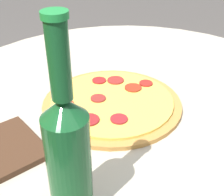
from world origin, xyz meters
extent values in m
cylinder|color=#B2A893|center=(0.00, 0.00, 0.73)|extent=(1.02, 1.02, 0.02)
cylinder|color=#B77F3D|center=(-0.04, 0.06, 0.75)|extent=(0.32, 0.32, 0.01)
cylinder|color=#E0BC4C|center=(-0.04, 0.06, 0.75)|extent=(0.28, 0.28, 0.01)
cylinder|color=maroon|center=(-0.05, 0.16, 0.76)|extent=(0.04, 0.04, 0.00)
cylinder|color=maroon|center=(0.04, 0.04, 0.76)|extent=(0.04, 0.04, 0.00)
cylinder|color=maroon|center=(0.00, 0.00, 0.76)|extent=(0.04, 0.04, 0.00)
cylinder|color=maroon|center=(-0.12, 0.06, 0.76)|extent=(0.04, 0.04, 0.00)
cylinder|color=maroon|center=(-0.11, 0.12, 0.76)|extent=(0.04, 0.04, 0.00)
cylinder|color=maroon|center=(0.05, 0.08, 0.76)|extent=(0.04, 0.04, 0.00)
cylinder|color=maroon|center=(-0.03, 0.09, 0.76)|extent=(0.04, 0.04, 0.00)
cylinder|color=maroon|center=(0.02, -0.04, 0.76)|extent=(0.03, 0.03, 0.00)
cylinder|color=#144C23|center=(-0.32, 0.17, 0.83)|extent=(0.06, 0.06, 0.17)
cone|color=#144C23|center=(-0.32, 0.17, 0.93)|extent=(0.06, 0.06, 0.03)
cylinder|color=#144C23|center=(-0.32, 0.17, 0.99)|extent=(0.03, 0.03, 0.10)
cylinder|color=#1E8438|center=(-0.32, 0.17, 1.04)|extent=(0.03, 0.03, 0.01)
camera|label=1|loc=(-0.64, 0.16, 1.14)|focal=50.00mm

